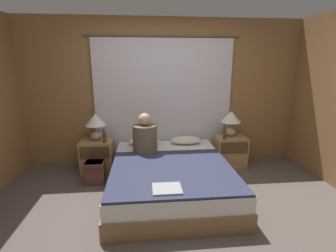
{
  "coord_description": "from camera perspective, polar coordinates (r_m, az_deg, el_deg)",
  "views": [
    {
      "loc": [
        -0.33,
        -2.5,
        1.75
      ],
      "look_at": [
        0.0,
        0.93,
        0.87
      ],
      "focal_mm": 26.0,
      "sensor_mm": 36.0,
      "label": 1
    }
  ],
  "objects": [
    {
      "name": "beer_bottle_on_left_stand",
      "position": [
        4.0,
        -14.68,
        -2.53
      ],
      "size": [
        0.06,
        0.06,
        0.23
      ],
      "color": "#513819",
      "rests_on": "nightstand_left"
    },
    {
      "name": "bed",
      "position": [
        3.5,
        0.49,
        -11.81
      ],
      "size": [
        1.62,
        2.03,
        0.42
      ],
      "color": "olive",
      "rests_on": "ground_plane"
    },
    {
      "name": "pillow_right",
      "position": [
        4.2,
        4.17,
        -3.3
      ],
      "size": [
        0.53,
        0.31,
        0.12
      ],
      "color": "silver",
      "rests_on": "bed"
    },
    {
      "name": "backpack_on_floor",
      "position": [
        3.87,
        -16.72,
        -9.99
      ],
      "size": [
        0.29,
        0.27,
        0.34
      ],
      "color": "brown",
      "rests_on": "ground_plane"
    },
    {
      "name": "pillow_left",
      "position": [
        4.14,
        -5.62,
        -3.58
      ],
      "size": [
        0.53,
        0.31,
        0.12
      ],
      "color": "silver",
      "rests_on": "bed"
    },
    {
      "name": "nightstand_left",
      "position": [
        4.24,
        -16.21,
        -6.7
      ],
      "size": [
        0.52,
        0.4,
        0.53
      ],
      "color": "#A87F51",
      "rests_on": "ground_plane"
    },
    {
      "name": "curtain_panel",
      "position": [
        4.26,
        -1.0,
        5.5
      ],
      "size": [
        2.56,
        0.02,
        2.2
      ],
      "color": "silver",
      "rests_on": "ground_plane"
    },
    {
      "name": "lamp_left",
      "position": [
        4.13,
        -16.61,
        0.73
      ],
      "size": [
        0.34,
        0.34,
        0.44
      ],
      "color": "#B2A899",
      "rests_on": "nightstand_left"
    },
    {
      "name": "laptop_on_bed",
      "position": [
        2.68,
        -0.24,
        -14.47
      ],
      "size": [
        0.31,
        0.26,
        0.02
      ],
      "color": "#9EA0A5",
      "rests_on": "blanket_on_bed"
    },
    {
      "name": "blanket_on_bed",
      "position": [
        3.14,
        1.07,
        -10.41
      ],
      "size": [
        1.56,
        1.39,
        0.03
      ],
      "color": "#2D334C",
      "rests_on": "bed"
    },
    {
      "name": "person_left_in_bed",
      "position": [
        3.73,
        -5.42,
        -2.62
      ],
      "size": [
        0.37,
        0.37,
        0.62
      ],
      "color": "brown",
      "rests_on": "bed"
    },
    {
      "name": "ground_plane",
      "position": [
        3.07,
        1.8,
        -20.44
      ],
      "size": [
        16.0,
        16.0,
        0.0
      ],
      "primitive_type": "plane",
      "color": "#564C47"
    },
    {
      "name": "nightstand_right",
      "position": [
        4.42,
        14.31,
        -5.72
      ],
      "size": [
        0.52,
        0.4,
        0.53
      ],
      "color": "#A87F51",
      "rests_on": "ground_plane"
    },
    {
      "name": "beer_bottle_on_right_stand",
      "position": [
        4.16,
        13.11,
        -1.76
      ],
      "size": [
        0.06,
        0.06,
        0.23
      ],
      "color": "#513819",
      "rests_on": "nightstand_right"
    },
    {
      "name": "lamp_right",
      "position": [
        4.31,
        14.52,
        1.42
      ],
      "size": [
        0.34,
        0.34,
        0.44
      ],
      "color": "#B2A899",
      "rests_on": "nightstand_right"
    },
    {
      "name": "wall_back",
      "position": [
        4.3,
        -1.08,
        7.67
      ],
      "size": [
        4.9,
        0.06,
        2.5
      ],
      "color": "olive",
      "rests_on": "ground_plane"
    }
  ]
}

